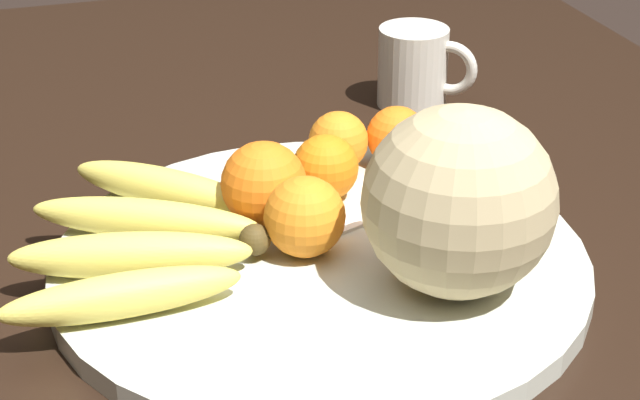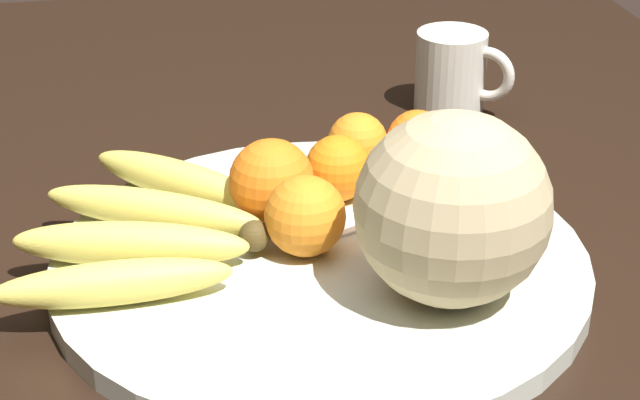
{
  "view_description": "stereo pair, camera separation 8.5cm",
  "coord_description": "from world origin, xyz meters",
  "px_view_note": "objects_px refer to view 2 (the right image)",
  "views": [
    {
      "loc": [
        0.75,
        -0.24,
        1.21
      ],
      "look_at": [
        0.04,
        -0.02,
        0.81
      ],
      "focal_mm": 60.0,
      "sensor_mm": 36.0,
      "label": 1
    },
    {
      "loc": [
        0.78,
        -0.16,
        1.21
      ],
      "look_at": [
        0.04,
        -0.02,
        0.81
      ],
      "focal_mm": 60.0,
      "sensor_mm": 36.0,
      "label": 2
    }
  ],
  "objects_px": {
    "produce_tag": "(329,212)",
    "orange_top_small": "(417,140)",
    "fruit_bowl": "(320,263)",
    "banana_bunch": "(147,227)",
    "orange_front_left": "(305,216)",
    "orange_mid_center": "(272,181)",
    "orange_back_right": "(338,168)",
    "kitchen_table": "(334,329)",
    "orange_front_right": "(450,183)",
    "melon": "(453,209)",
    "ceramic_mug": "(453,72)",
    "orange_back_left": "(358,142)"
  },
  "relations": [
    {
      "from": "fruit_bowl",
      "to": "produce_tag",
      "type": "xyz_separation_m",
      "value": [
        -0.07,
        0.02,
        0.01
      ]
    },
    {
      "from": "fruit_bowl",
      "to": "banana_bunch",
      "type": "height_order",
      "value": "banana_bunch"
    },
    {
      "from": "kitchen_table",
      "to": "orange_front_left",
      "type": "xyz_separation_m",
      "value": [
        0.03,
        -0.03,
        0.14
      ]
    },
    {
      "from": "banana_bunch",
      "to": "orange_top_small",
      "type": "distance_m",
      "value": 0.28
    },
    {
      "from": "kitchen_table",
      "to": "orange_back_left",
      "type": "relative_size",
      "value": 27.27
    },
    {
      "from": "orange_front_left",
      "to": "orange_mid_center",
      "type": "relative_size",
      "value": 0.91
    },
    {
      "from": "orange_mid_center",
      "to": "orange_back_right",
      "type": "height_order",
      "value": "orange_mid_center"
    },
    {
      "from": "melon",
      "to": "produce_tag",
      "type": "bearing_deg",
      "value": -156.1
    },
    {
      "from": "produce_tag",
      "to": "ceramic_mug",
      "type": "relative_size",
      "value": 0.92
    },
    {
      "from": "fruit_bowl",
      "to": "orange_front_right",
      "type": "height_order",
      "value": "orange_front_right"
    },
    {
      "from": "melon",
      "to": "ceramic_mug",
      "type": "bearing_deg",
      "value": 162.32
    },
    {
      "from": "orange_back_left",
      "to": "produce_tag",
      "type": "height_order",
      "value": "orange_back_left"
    },
    {
      "from": "fruit_bowl",
      "to": "melon",
      "type": "bearing_deg",
      "value": 48.05
    },
    {
      "from": "orange_back_right",
      "to": "kitchen_table",
      "type": "bearing_deg",
      "value": -14.54
    },
    {
      "from": "kitchen_table",
      "to": "melon",
      "type": "bearing_deg",
      "value": 29.11
    },
    {
      "from": "kitchen_table",
      "to": "fruit_bowl",
      "type": "bearing_deg",
      "value": -27.23
    },
    {
      "from": "orange_front_left",
      "to": "orange_front_right",
      "type": "relative_size",
      "value": 1.05
    },
    {
      "from": "banana_bunch",
      "to": "orange_back_right",
      "type": "xyz_separation_m",
      "value": [
        -0.05,
        0.17,
        0.01
      ]
    },
    {
      "from": "orange_back_left",
      "to": "fruit_bowl",
      "type": "bearing_deg",
      "value": -23.56
    },
    {
      "from": "kitchen_table",
      "to": "banana_bunch",
      "type": "height_order",
      "value": "banana_bunch"
    },
    {
      "from": "banana_bunch",
      "to": "orange_back_left",
      "type": "distance_m",
      "value": 0.23
    },
    {
      "from": "kitchen_table",
      "to": "produce_tag",
      "type": "distance_m",
      "value": 0.11
    },
    {
      "from": "fruit_bowl",
      "to": "orange_mid_center",
      "type": "distance_m",
      "value": 0.09
    },
    {
      "from": "orange_front_right",
      "to": "melon",
      "type": "bearing_deg",
      "value": -17.41
    },
    {
      "from": "produce_tag",
      "to": "orange_top_small",
      "type": "bearing_deg",
      "value": 105.76
    },
    {
      "from": "orange_top_small",
      "to": "ceramic_mug",
      "type": "xyz_separation_m",
      "value": [
        -0.17,
        0.09,
        -0.0
      ]
    },
    {
      "from": "ceramic_mug",
      "to": "orange_back_left",
      "type": "bearing_deg",
      "value": -41.04
    },
    {
      "from": "banana_bunch",
      "to": "orange_back_right",
      "type": "bearing_deg",
      "value": -141.79
    },
    {
      "from": "ceramic_mug",
      "to": "produce_tag",
      "type": "bearing_deg",
      "value": -37.28
    },
    {
      "from": "orange_mid_center",
      "to": "ceramic_mug",
      "type": "height_order",
      "value": "orange_mid_center"
    },
    {
      "from": "orange_back_right",
      "to": "produce_tag",
      "type": "relative_size",
      "value": 0.65
    },
    {
      "from": "orange_back_left",
      "to": "ceramic_mug",
      "type": "relative_size",
      "value": 0.57
    },
    {
      "from": "orange_back_right",
      "to": "orange_top_small",
      "type": "xyz_separation_m",
      "value": [
        -0.05,
        0.09,
        -0.0
      ]
    },
    {
      "from": "orange_back_left",
      "to": "banana_bunch",
      "type": "bearing_deg",
      "value": -61.83
    },
    {
      "from": "orange_front_right",
      "to": "ceramic_mug",
      "type": "bearing_deg",
      "value": 162.2
    },
    {
      "from": "orange_back_left",
      "to": "orange_back_right",
      "type": "relative_size",
      "value": 0.95
    },
    {
      "from": "orange_front_left",
      "to": "produce_tag",
      "type": "relative_size",
      "value": 0.73
    },
    {
      "from": "orange_front_right",
      "to": "produce_tag",
      "type": "height_order",
      "value": "orange_front_right"
    },
    {
      "from": "orange_mid_center",
      "to": "orange_top_small",
      "type": "bearing_deg",
      "value": 116.25
    },
    {
      "from": "orange_front_left",
      "to": "orange_top_small",
      "type": "distance_m",
      "value": 0.19
    },
    {
      "from": "melon",
      "to": "ceramic_mug",
      "type": "height_order",
      "value": "melon"
    },
    {
      "from": "melon",
      "to": "ceramic_mug",
      "type": "distance_m",
      "value": 0.41
    },
    {
      "from": "orange_back_left",
      "to": "orange_top_small",
      "type": "relative_size",
      "value": 0.98
    },
    {
      "from": "orange_front_left",
      "to": "orange_back_left",
      "type": "height_order",
      "value": "orange_front_left"
    },
    {
      "from": "orange_top_small",
      "to": "ceramic_mug",
      "type": "distance_m",
      "value": 0.2
    },
    {
      "from": "fruit_bowl",
      "to": "orange_back_left",
      "type": "distance_m",
      "value": 0.16
    },
    {
      "from": "banana_bunch",
      "to": "orange_front_left",
      "type": "xyz_separation_m",
      "value": [
        0.03,
        0.13,
        0.01
      ]
    },
    {
      "from": "orange_front_right",
      "to": "orange_back_left",
      "type": "bearing_deg",
      "value": -150.73
    },
    {
      "from": "kitchen_table",
      "to": "fruit_bowl",
      "type": "xyz_separation_m",
      "value": [
        0.04,
        -0.02,
        0.1
      ]
    },
    {
      "from": "fruit_bowl",
      "to": "orange_front_left",
      "type": "distance_m",
      "value": 0.04
    }
  ]
}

